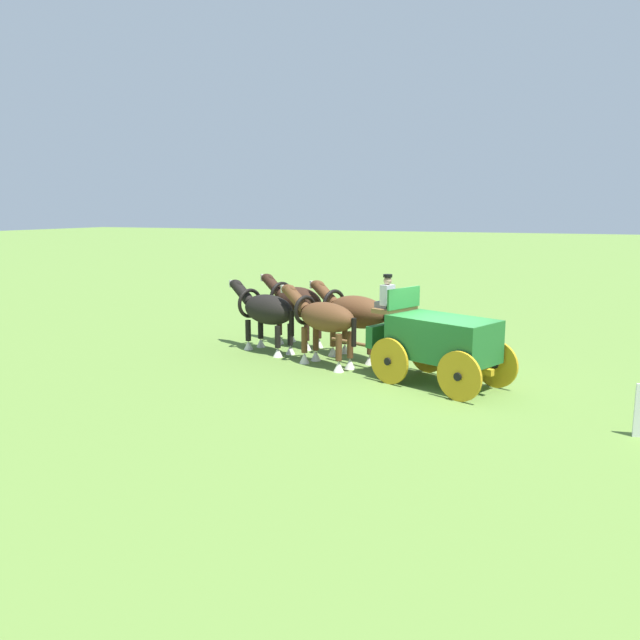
{
  "coord_description": "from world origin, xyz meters",
  "views": [
    {
      "loc": [
        -3.34,
        15.72,
        4.51
      ],
      "look_at": [
        4.05,
        -1.48,
        1.2
      ],
      "focal_mm": 35.4,
      "sensor_mm": 36.0,
      "label": 1
    }
  ],
  "objects_px": {
    "draft_horse_rear_near": "(323,319)",
    "draft_horse_rear_off": "(354,313)",
    "show_wagon": "(438,339)",
    "draft_horse_lead_off": "(296,303)",
    "draft_horse_lead_near": "(266,310)"
  },
  "relations": [
    {
      "from": "draft_horse_rear_near",
      "to": "draft_horse_rear_off",
      "type": "height_order",
      "value": "draft_horse_rear_off"
    },
    {
      "from": "show_wagon",
      "to": "draft_horse_lead_off",
      "type": "height_order",
      "value": "show_wagon"
    },
    {
      "from": "draft_horse_rear_near",
      "to": "show_wagon",
      "type": "bearing_deg",
      "value": 168.18
    },
    {
      "from": "show_wagon",
      "to": "draft_horse_rear_near",
      "type": "xyz_separation_m",
      "value": [
        3.52,
        -0.74,
        0.17
      ]
    },
    {
      "from": "draft_horse_rear_near",
      "to": "draft_horse_lead_off",
      "type": "distance_m",
      "value": 2.89
    },
    {
      "from": "show_wagon",
      "to": "draft_horse_lead_near",
      "type": "bearing_deg",
      "value": -16.13
    },
    {
      "from": "show_wagon",
      "to": "draft_horse_lead_near",
      "type": "xyz_separation_m",
      "value": [
        5.92,
        -1.71,
        0.13
      ]
    },
    {
      "from": "show_wagon",
      "to": "draft_horse_rear_near",
      "type": "height_order",
      "value": "show_wagon"
    },
    {
      "from": "show_wagon",
      "to": "draft_horse_rear_off",
      "type": "distance_m",
      "value": 3.58
    },
    {
      "from": "show_wagon",
      "to": "draft_horse_lead_off",
      "type": "bearing_deg",
      "value": -28.25
    },
    {
      "from": "draft_horse_lead_near",
      "to": "draft_horse_rear_off",
      "type": "bearing_deg",
      "value": -175.63
    },
    {
      "from": "draft_horse_rear_near",
      "to": "draft_horse_lead_near",
      "type": "xyz_separation_m",
      "value": [
        2.39,
        -0.97,
        -0.05
      ]
    },
    {
      "from": "draft_horse_rear_near",
      "to": "draft_horse_rear_off",
      "type": "xyz_separation_m",
      "value": [
        -0.51,
        -1.2,
        0.02
      ]
    },
    {
      "from": "draft_horse_lead_near",
      "to": "draft_horse_rear_near",
      "type": "bearing_deg",
      "value": 157.86
    },
    {
      "from": "draft_horse_rear_near",
      "to": "draft_horse_lead_near",
      "type": "relative_size",
      "value": 0.97
    }
  ]
}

